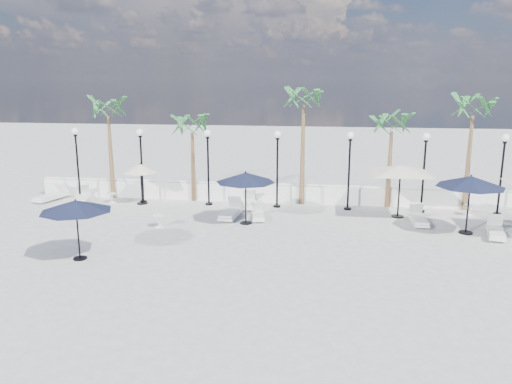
# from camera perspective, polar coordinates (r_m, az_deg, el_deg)

# --- Properties ---
(ground) EXTENTS (100.00, 100.00, 0.00)m
(ground) POSITION_cam_1_polar(r_m,az_deg,el_deg) (18.94, 0.45, -6.63)
(ground) COLOR gray
(ground) RESTS_ON ground
(balustrade) EXTENTS (26.00, 0.30, 1.01)m
(balustrade) POSITION_cam_1_polar(r_m,az_deg,el_deg) (25.98, 2.63, -0.18)
(balustrade) COLOR white
(balustrade) RESTS_ON ground
(lamppost_0) EXTENTS (0.36, 0.36, 3.84)m
(lamppost_0) POSITION_cam_1_polar(r_m,az_deg,el_deg) (27.66, -19.80, 4.14)
(lamppost_0) COLOR black
(lamppost_0) RESTS_ON ground
(lamppost_1) EXTENTS (0.36, 0.36, 3.84)m
(lamppost_1) POSITION_cam_1_polar(r_m,az_deg,el_deg) (26.22, -12.99, 4.13)
(lamppost_1) COLOR black
(lamppost_1) RESTS_ON ground
(lamppost_2) EXTENTS (0.36, 0.36, 3.84)m
(lamppost_2) POSITION_cam_1_polar(r_m,az_deg,el_deg) (25.19, -5.51, 4.06)
(lamppost_2) COLOR black
(lamppost_2) RESTS_ON ground
(lamppost_3) EXTENTS (0.36, 0.36, 3.84)m
(lamppost_3) POSITION_cam_1_polar(r_m,az_deg,el_deg) (24.62, 2.46, 3.90)
(lamppost_3) COLOR black
(lamppost_3) RESTS_ON ground
(lamppost_4) EXTENTS (0.36, 0.36, 3.84)m
(lamppost_4) POSITION_cam_1_polar(r_m,az_deg,el_deg) (24.53, 10.64, 3.66)
(lamppost_4) COLOR black
(lamppost_4) RESTS_ON ground
(lamppost_5) EXTENTS (0.36, 0.36, 3.84)m
(lamppost_5) POSITION_cam_1_polar(r_m,az_deg,el_deg) (24.94, 18.70, 3.35)
(lamppost_5) COLOR black
(lamppost_5) RESTS_ON ground
(lamppost_6) EXTENTS (0.36, 0.36, 3.84)m
(lamppost_6) POSITION_cam_1_polar(r_m,az_deg,el_deg) (25.83, 26.35, 2.99)
(lamppost_6) COLOR black
(lamppost_6) RESTS_ON ground
(palm_0) EXTENTS (2.60, 2.60, 5.50)m
(palm_0) POSITION_cam_1_polar(r_m,az_deg,el_deg) (27.51, -16.55, 8.61)
(palm_0) COLOR brown
(palm_0) RESTS_ON ground
(palm_1) EXTENTS (2.60, 2.60, 4.70)m
(palm_1) POSITION_cam_1_polar(r_m,az_deg,el_deg) (26.05, -7.32, 7.10)
(palm_1) COLOR brown
(palm_1) RESTS_ON ground
(palm_2) EXTENTS (2.60, 2.60, 6.10)m
(palm_2) POSITION_cam_1_polar(r_m,az_deg,el_deg) (25.06, 5.47, 10.04)
(palm_2) COLOR brown
(palm_2) RESTS_ON ground
(palm_3) EXTENTS (2.60, 2.60, 4.90)m
(palm_3) POSITION_cam_1_polar(r_m,az_deg,el_deg) (25.32, 15.25, 7.04)
(palm_3) COLOR brown
(palm_3) RESTS_ON ground
(palm_4) EXTENTS (2.60, 2.60, 5.70)m
(palm_4) POSITION_cam_1_polar(r_m,az_deg,el_deg) (25.98, 23.56, 8.29)
(palm_4) COLOR brown
(palm_4) RESTS_ON ground
(lounger_0) EXTENTS (1.14, 2.12, 0.76)m
(lounger_0) POSITION_cam_1_polar(r_m,az_deg,el_deg) (28.54, -22.37, -0.40)
(lounger_0) COLOR beige
(lounger_0) RESTS_ON ground
(lounger_1) EXTENTS (1.20, 2.05, 0.73)m
(lounger_1) POSITION_cam_1_polar(r_m,az_deg,el_deg) (27.72, -19.31, -0.54)
(lounger_1) COLOR beige
(lounger_1) RESTS_ON ground
(lounger_2) EXTENTS (0.86, 2.11, 0.77)m
(lounger_2) POSITION_cam_1_polar(r_m,az_deg,el_deg) (23.17, -2.90, -2.33)
(lounger_2) COLOR beige
(lounger_2) RESTS_ON ground
(lounger_3) EXTENTS (0.90, 2.01, 0.73)m
(lounger_3) POSITION_cam_1_polar(r_m,az_deg,el_deg) (24.96, -0.78, -1.23)
(lounger_3) COLOR beige
(lounger_3) RESTS_ON ground
(lounger_4) EXTENTS (0.81, 1.74, 0.63)m
(lounger_4) POSITION_cam_1_polar(r_m,az_deg,el_deg) (22.95, 0.25, -2.58)
(lounger_4) COLOR beige
(lounger_4) RESTS_ON ground
(lounger_5) EXTENTS (0.64, 1.95, 0.73)m
(lounger_5) POSITION_cam_1_polar(r_m,az_deg,el_deg) (23.29, 18.07, -2.91)
(lounger_5) COLOR beige
(lounger_5) RESTS_ON ground
(lounger_6) EXTENTS (1.03, 2.00, 0.72)m
(lounger_6) POSITION_cam_1_polar(r_m,az_deg,el_deg) (22.59, 25.74, -4.07)
(lounger_6) COLOR beige
(lounger_6) RESTS_ON ground
(side_table_0) EXTENTS (0.54, 0.54, 0.53)m
(side_table_0) POSITION_cam_1_polar(r_m,az_deg,el_deg) (22.09, -11.00, -3.15)
(side_table_0) COLOR beige
(side_table_0) RESTS_ON ground
(side_table_1) EXTENTS (0.52, 0.52, 0.51)m
(side_table_1) POSITION_cam_1_polar(r_m,az_deg,el_deg) (26.96, -16.13, -0.55)
(side_table_1) COLOR beige
(side_table_1) RESTS_ON ground
(side_table_2) EXTENTS (0.53, 0.53, 0.51)m
(side_table_2) POSITION_cam_1_polar(r_m,az_deg,el_deg) (25.57, 23.22, -1.80)
(side_table_2) COLOR beige
(side_table_2) RESTS_ON ground
(parasol_navy_left) EXTENTS (2.52, 2.52, 2.22)m
(parasol_navy_left) POSITION_cam_1_polar(r_m,az_deg,el_deg) (18.54, -19.90, -1.53)
(parasol_navy_left) COLOR black
(parasol_navy_left) RESTS_ON ground
(parasol_navy_mid) EXTENTS (2.65, 2.65, 2.37)m
(parasol_navy_mid) POSITION_cam_1_polar(r_m,az_deg,el_deg) (21.79, -1.19, 1.65)
(parasol_navy_mid) COLOR black
(parasol_navy_mid) RESTS_ON ground
(parasol_navy_right) EXTENTS (2.79, 2.79, 2.50)m
(parasol_navy_right) POSITION_cam_1_polar(r_m,az_deg,el_deg) (22.17, 23.31, 1.08)
(parasol_navy_right) COLOR black
(parasol_navy_right) RESTS_ON ground
(parasol_cream_sq_b) EXTENTS (5.26, 5.26, 2.64)m
(parasol_cream_sq_b) POSITION_cam_1_polar(r_m,az_deg,el_deg) (23.71, 16.22, 2.92)
(parasol_cream_sq_b) COLOR black
(parasol_cream_sq_b) RESTS_ON ground
(parasol_cream_small) EXTENTS (1.74, 1.74, 2.14)m
(parasol_cream_small) POSITION_cam_1_polar(r_m,az_deg,el_deg) (26.04, -13.06, 2.58)
(parasol_cream_small) COLOR black
(parasol_cream_small) RESTS_ON ground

